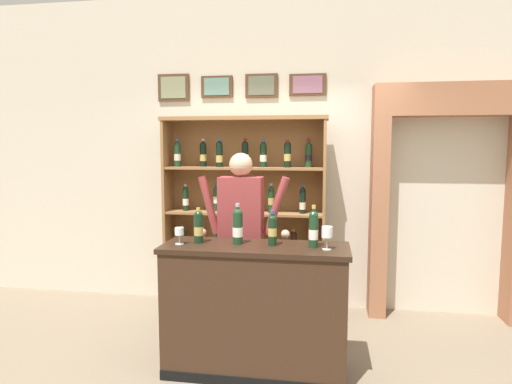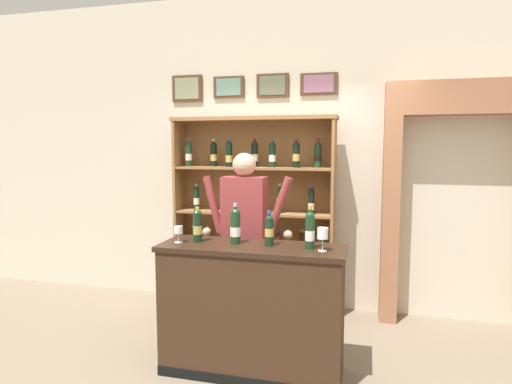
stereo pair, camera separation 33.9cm
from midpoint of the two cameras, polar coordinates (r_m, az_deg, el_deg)
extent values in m
cube|color=#7A6B56|center=(3.77, -1.19, -22.78)|extent=(14.00, 14.00, 0.02)
cube|color=beige|center=(4.93, 2.20, 5.25)|extent=(12.00, 0.16, 3.48)
cube|color=#4C331E|center=(5.21, -12.65, 13.22)|extent=(0.36, 0.02, 0.30)
cube|color=gray|center=(5.19, -12.71, 13.24)|extent=(0.29, 0.01, 0.24)
cube|color=#4C331E|center=(5.04, -7.14, 13.55)|extent=(0.36, 0.02, 0.24)
cube|color=slate|center=(5.03, -7.19, 13.57)|extent=(0.29, 0.01, 0.19)
cube|color=#4C331E|center=(4.93, -1.31, 13.78)|extent=(0.36, 0.02, 0.26)
cube|color=#5E6450|center=(4.91, -1.34, 13.80)|extent=(0.29, 0.01, 0.21)
cube|color=#4C331E|center=(4.86, 4.75, 13.86)|extent=(0.40, 0.02, 0.23)
cube|color=#8D5B73|center=(4.85, 4.74, 13.88)|extent=(0.32, 0.01, 0.19)
cube|color=olive|center=(4.95, -13.30, -2.85)|extent=(0.03, 0.33, 2.12)
cube|color=olive|center=(4.58, 6.80, -3.44)|extent=(0.03, 0.33, 2.12)
cube|color=olive|center=(4.85, -3.23, -2.88)|extent=(1.73, 0.02, 2.12)
cube|color=olive|center=(4.93, -3.57, -13.87)|extent=(1.67, 0.32, 0.03)
cylinder|color=black|center=(5.10, -11.22, -11.78)|extent=(0.07, 0.07, 0.23)
sphere|color=black|center=(5.06, -11.25, -10.47)|extent=(0.07, 0.07, 0.07)
cylinder|color=black|center=(5.05, -11.26, -10.15)|extent=(0.03, 0.03, 0.07)
cylinder|color=#99999E|center=(5.04, -11.26, -9.86)|extent=(0.04, 0.04, 0.03)
cylinder|color=black|center=(5.09, -11.22, -11.73)|extent=(0.07, 0.07, 0.07)
cylinder|color=#19381E|center=(4.99, -8.80, -12.10)|extent=(0.07, 0.07, 0.23)
sphere|color=#19381E|center=(4.95, -8.82, -10.77)|extent=(0.07, 0.07, 0.07)
cylinder|color=#19381E|center=(4.94, -8.83, -10.40)|extent=(0.03, 0.03, 0.08)
cylinder|color=black|center=(4.94, -8.84, -10.08)|extent=(0.03, 0.03, 0.03)
cylinder|color=tan|center=(4.99, -8.80, -12.04)|extent=(0.07, 0.07, 0.07)
cylinder|color=black|center=(4.94, -6.09, -12.16)|extent=(0.07, 0.07, 0.25)
sphere|color=black|center=(4.90, -6.11, -10.72)|extent=(0.07, 0.07, 0.07)
cylinder|color=black|center=(4.89, -6.11, -10.47)|extent=(0.03, 0.03, 0.06)
cylinder|color=maroon|center=(4.89, -6.12, -10.26)|extent=(0.04, 0.04, 0.03)
cylinder|color=silver|center=(4.95, -6.09, -12.44)|extent=(0.07, 0.07, 0.08)
cylinder|color=#19381E|center=(4.91, -3.80, -12.34)|extent=(0.07, 0.07, 0.23)
sphere|color=#19381E|center=(4.88, -3.81, -10.98)|extent=(0.07, 0.07, 0.07)
cylinder|color=#19381E|center=(4.87, -3.81, -10.59)|extent=(0.03, 0.03, 0.08)
cylinder|color=navy|center=(4.86, -3.81, -10.24)|extent=(0.04, 0.04, 0.03)
cylinder|color=beige|center=(4.92, -3.80, -12.59)|extent=(0.07, 0.07, 0.07)
cylinder|color=black|center=(4.85, -0.92, -12.49)|extent=(0.07, 0.07, 0.24)
sphere|color=black|center=(4.82, -0.92, -11.06)|extent=(0.07, 0.07, 0.07)
cylinder|color=black|center=(4.81, -0.92, -10.72)|extent=(0.03, 0.03, 0.07)
cylinder|color=maroon|center=(4.80, -0.92, -10.43)|extent=(0.03, 0.03, 0.03)
cylinder|color=beige|center=(4.86, -0.92, -12.70)|extent=(0.07, 0.07, 0.08)
cylinder|color=black|center=(4.79, 1.81, -12.83)|extent=(0.07, 0.07, 0.23)
sphere|color=black|center=(4.76, 1.82, -11.47)|extent=(0.07, 0.07, 0.07)
cylinder|color=black|center=(4.75, 1.82, -11.10)|extent=(0.03, 0.03, 0.08)
cylinder|color=#B79338|center=(4.74, 1.82, -10.78)|extent=(0.03, 0.03, 0.03)
cylinder|color=beige|center=(4.79, 1.81, -12.74)|extent=(0.07, 0.07, 0.07)
cylinder|color=black|center=(4.80, 4.80, -12.84)|extent=(0.07, 0.07, 0.23)
sphere|color=black|center=(4.76, 4.81, -11.48)|extent=(0.07, 0.07, 0.07)
cylinder|color=black|center=(4.75, 4.82, -11.08)|extent=(0.03, 0.03, 0.08)
cylinder|color=black|center=(4.74, 4.82, -10.72)|extent=(0.03, 0.03, 0.03)
cylinder|color=beige|center=(4.80, 4.80, -13.05)|extent=(0.07, 0.07, 0.07)
cube|color=olive|center=(4.78, -3.61, -8.44)|extent=(1.67, 0.32, 0.02)
cylinder|color=#19381E|center=(4.96, -11.54, -6.52)|extent=(0.07, 0.07, 0.23)
sphere|color=#19381E|center=(4.94, -11.57, -5.17)|extent=(0.07, 0.07, 0.07)
cylinder|color=#19381E|center=(4.93, -11.58, -4.83)|extent=(0.03, 0.03, 0.07)
cylinder|color=#99999E|center=(4.93, -11.59, -4.54)|extent=(0.03, 0.03, 0.03)
cylinder|color=silver|center=(4.96, -11.55, -6.43)|extent=(0.07, 0.07, 0.07)
cylinder|color=#19381E|center=(4.93, -9.61, -6.57)|extent=(0.07, 0.07, 0.23)
sphere|color=#19381E|center=(4.91, -9.63, -5.22)|extent=(0.07, 0.07, 0.07)
cylinder|color=#19381E|center=(4.90, -9.64, -4.94)|extent=(0.03, 0.03, 0.06)
cylinder|color=#B79338|center=(4.90, -9.64, -4.72)|extent=(0.03, 0.03, 0.03)
cylinder|color=silver|center=(4.93, -9.61, -6.55)|extent=(0.07, 0.07, 0.07)
cylinder|color=black|center=(4.80, -7.29, -6.81)|extent=(0.07, 0.07, 0.24)
sphere|color=black|center=(4.77, -7.31, -5.34)|extent=(0.07, 0.07, 0.07)
cylinder|color=black|center=(4.77, -7.31, -5.05)|extent=(0.03, 0.03, 0.06)
cylinder|color=black|center=(4.76, -7.32, -4.81)|extent=(0.03, 0.03, 0.03)
cylinder|color=tan|center=(4.80, -7.29, -6.82)|extent=(0.07, 0.07, 0.08)
cylinder|color=#19381E|center=(4.75, -4.91, -6.89)|extent=(0.07, 0.07, 0.25)
sphere|color=#19381E|center=(4.72, -4.92, -5.37)|extent=(0.07, 0.07, 0.07)
cylinder|color=#19381E|center=(4.71, -4.92, -5.10)|extent=(0.03, 0.03, 0.06)
cylinder|color=#B79338|center=(4.71, -4.92, -4.88)|extent=(0.03, 0.03, 0.03)
cylinder|color=silver|center=(4.75, -4.90, -7.00)|extent=(0.07, 0.07, 0.08)
cylinder|color=black|center=(4.74, -2.63, -6.94)|extent=(0.07, 0.07, 0.24)
sphere|color=black|center=(4.71, -2.64, -5.47)|extent=(0.07, 0.07, 0.07)
cylinder|color=black|center=(4.71, -2.64, -5.12)|extent=(0.03, 0.03, 0.07)
cylinder|color=black|center=(4.70, -2.64, -4.82)|extent=(0.04, 0.04, 0.03)
cylinder|color=tan|center=(4.75, -2.63, -7.30)|extent=(0.07, 0.07, 0.08)
cylinder|color=black|center=(4.67, -0.23, -7.18)|extent=(0.07, 0.07, 0.23)
sphere|color=black|center=(4.64, -0.23, -5.72)|extent=(0.07, 0.07, 0.07)
cylinder|color=black|center=(4.63, -0.23, -5.36)|extent=(0.03, 0.03, 0.07)
cylinder|color=navy|center=(4.63, -0.23, -5.05)|extent=(0.03, 0.03, 0.03)
cylinder|color=black|center=(4.67, -0.23, -7.25)|extent=(0.07, 0.07, 0.07)
cylinder|color=black|center=(4.69, 2.86, -7.07)|extent=(0.07, 0.07, 0.24)
sphere|color=black|center=(4.66, 2.86, -5.55)|extent=(0.07, 0.07, 0.07)
cylinder|color=black|center=(4.66, 2.87, -5.29)|extent=(0.03, 0.03, 0.06)
cylinder|color=#B79338|center=(4.65, 2.87, -5.08)|extent=(0.03, 0.03, 0.03)
cylinder|color=beige|center=(4.69, 2.86, -7.12)|extent=(0.07, 0.07, 0.08)
cylinder|color=#19381E|center=(4.62, 5.30, -7.27)|extent=(0.07, 0.07, 0.24)
sphere|color=#19381E|center=(4.59, 5.31, -5.73)|extent=(0.07, 0.07, 0.07)
cylinder|color=#19381E|center=(4.59, 5.31, -5.43)|extent=(0.03, 0.03, 0.06)
cylinder|color=maroon|center=(4.59, 5.32, -5.16)|extent=(0.04, 0.04, 0.03)
cylinder|color=beige|center=(4.62, 5.30, -7.31)|extent=(0.07, 0.07, 0.08)
cube|color=olive|center=(4.69, -3.65, -2.74)|extent=(1.67, 0.32, 0.02)
cylinder|color=black|center=(4.83, -11.20, -1.07)|extent=(0.06, 0.06, 0.23)
sphere|color=black|center=(4.81, -11.23, 0.34)|extent=(0.06, 0.06, 0.06)
cylinder|color=black|center=(4.81, -11.23, 0.62)|extent=(0.03, 0.03, 0.06)
cylinder|color=#99999E|center=(4.81, -11.24, 0.85)|extent=(0.03, 0.03, 0.03)
cylinder|color=silver|center=(4.83, -11.19, -1.29)|extent=(0.07, 0.07, 0.07)
cylinder|color=#19381E|center=(4.76, -7.26, -1.08)|extent=(0.06, 0.06, 0.23)
sphere|color=#19381E|center=(4.75, -7.28, 0.37)|extent=(0.06, 0.06, 0.06)
cylinder|color=#19381E|center=(4.75, -7.29, 0.74)|extent=(0.03, 0.03, 0.07)
cylinder|color=navy|center=(4.74, -7.29, 1.06)|extent=(0.03, 0.03, 0.03)
cylinder|color=silver|center=(4.76, -7.26, -1.03)|extent=(0.07, 0.07, 0.07)
cylinder|color=black|center=(4.66, -3.49, -1.23)|extent=(0.06, 0.06, 0.23)
sphere|color=black|center=(4.65, -3.50, 0.21)|extent=(0.06, 0.06, 0.06)
cylinder|color=black|center=(4.65, -3.51, 0.67)|extent=(0.02, 0.02, 0.08)
cylinder|color=black|center=(4.64, -3.51, 1.07)|extent=(0.03, 0.03, 0.03)
cylinder|color=black|center=(4.67, -3.49, -1.40)|extent=(0.07, 0.07, 0.07)
cylinder|color=#19381E|center=(4.59, -0.12, -1.29)|extent=(0.06, 0.06, 0.23)
sphere|color=#19381E|center=(4.57, -0.12, 0.23)|extent=(0.06, 0.06, 0.06)
cylinder|color=#19381E|center=(4.57, -0.12, 0.63)|extent=(0.03, 0.03, 0.08)
cylinder|color=#99999E|center=(4.57, -0.12, 0.97)|extent=(0.03, 0.03, 0.03)
cylinder|color=tan|center=(4.59, -0.12, -1.23)|extent=(0.07, 0.07, 0.07)
cylinder|color=black|center=(4.55, 4.01, -1.39)|extent=(0.06, 0.06, 0.23)
sphere|color=black|center=(4.53, 4.02, 0.13)|extent=(0.06, 0.06, 0.06)
cylinder|color=black|center=(4.53, 4.02, 0.49)|extent=(0.03, 0.03, 0.07)
cylinder|color=navy|center=(4.53, 4.02, 0.78)|extent=(0.03, 0.03, 0.03)
cylinder|color=beige|center=(4.55, 4.00, -1.82)|extent=(0.07, 0.07, 0.07)
cube|color=olive|center=(4.64, -3.69, 3.14)|extent=(1.67, 0.32, 0.02)
cylinder|color=#19381E|center=(4.82, -12.26, 4.60)|extent=(0.07, 0.07, 0.22)
sphere|color=#19381E|center=(4.82, -12.30, 6.00)|extent=(0.07, 0.07, 0.07)
cylinder|color=#19381E|center=(4.82, -12.30, 6.37)|extent=(0.03, 0.03, 0.08)
cylinder|color=navy|center=(4.82, -12.31, 6.70)|extent=(0.04, 0.04, 0.03)
cylinder|color=beige|center=(4.82, -12.26, 4.47)|extent=(0.07, 0.07, 0.07)
cylinder|color=black|center=(4.77, -8.97, 4.65)|extent=(0.07, 0.07, 0.22)
sphere|color=black|center=(4.77, -9.00, 6.07)|extent=(0.07, 0.07, 0.07)
cylinder|color=black|center=(4.77, -9.00, 6.44)|extent=(0.03, 0.03, 0.07)
cylinder|color=#99999E|center=(4.77, -9.01, 6.76)|extent=(0.03, 0.03, 0.03)
cylinder|color=tan|center=(4.77, -8.97, 4.47)|extent=(0.07, 0.07, 0.07)
cylinder|color=black|center=(4.66, -6.91, 4.69)|extent=(0.07, 0.07, 0.23)
sphere|color=black|center=(4.66, -6.93, 6.19)|extent=(0.07, 0.07, 0.07)
cylinder|color=black|center=(4.66, -6.93, 6.54)|extent=(0.03, 0.03, 0.07)
cylinder|color=navy|center=(4.66, -6.94, 6.85)|extent=(0.04, 0.04, 0.03)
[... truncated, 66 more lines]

